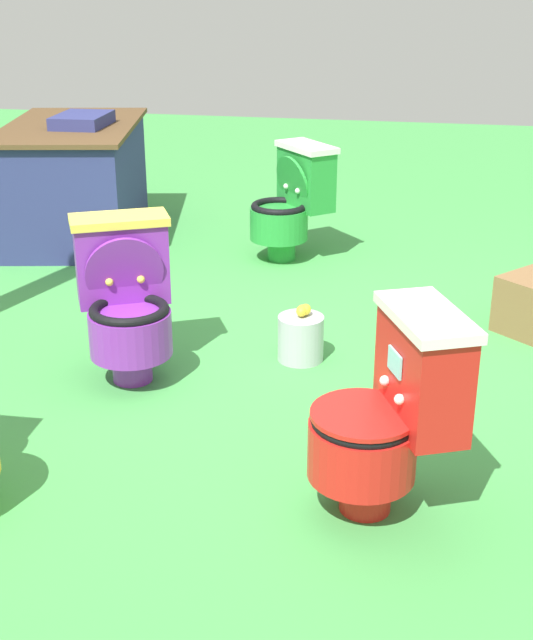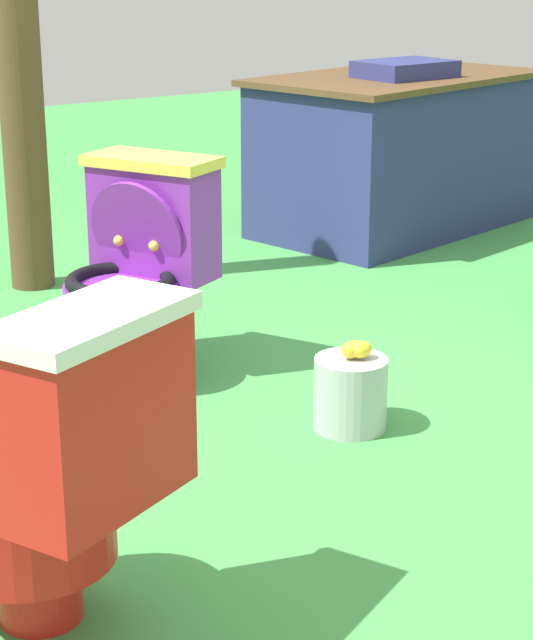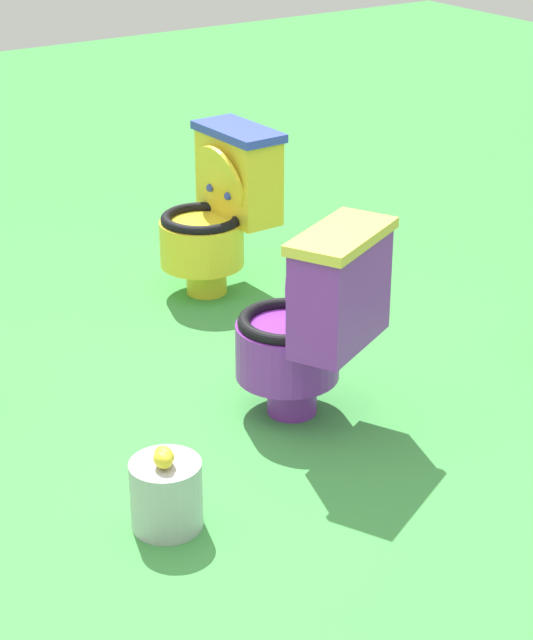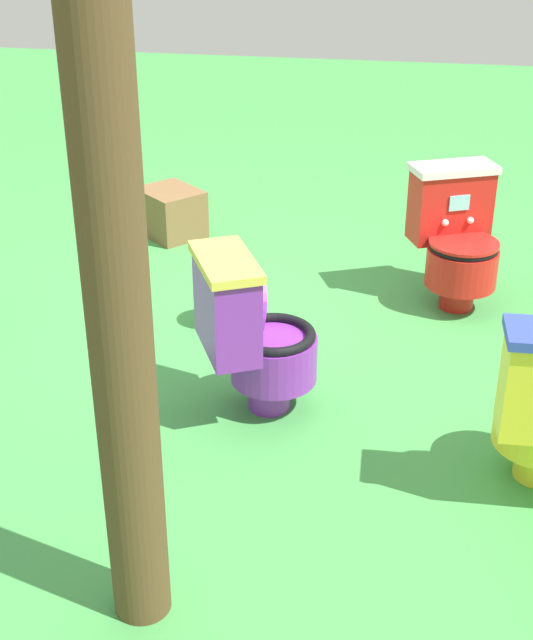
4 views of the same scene
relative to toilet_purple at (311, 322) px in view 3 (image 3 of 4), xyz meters
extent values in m
plane|color=#429947|center=(0.31, -0.63, -0.37)|extent=(14.00, 14.00, 0.00)
cylinder|color=purple|center=(-0.07, -0.03, -0.30)|extent=(0.24, 0.24, 0.14)
cylinder|color=purple|center=(-0.08, -0.04, -0.13)|extent=(0.50, 0.50, 0.20)
torus|color=black|center=(-0.08, -0.04, -0.02)|extent=(0.47, 0.47, 0.04)
cylinder|color=#EACC4C|center=(-0.08, -0.04, -0.07)|extent=(0.32, 0.32, 0.01)
cube|color=purple|center=(0.10, 0.05, 0.13)|extent=(0.35, 0.45, 0.37)
cube|color=#EACC4C|center=(0.10, 0.05, 0.33)|extent=(0.38, 0.48, 0.04)
cube|color=#8CE0E5|center=(0.01, 0.00, 0.18)|extent=(0.06, 0.10, 0.08)
cylinder|color=purple|center=(0.01, 0.00, 0.12)|extent=(0.24, 0.35, 0.35)
sphere|color=#EACC4C|center=(0.03, -0.06, 0.08)|extent=(0.04, 0.04, 0.04)
sphere|color=#EACC4C|center=(-0.03, 0.06, 0.08)|extent=(0.04, 0.04, 0.04)
cylinder|color=yellow|center=(-1.17, 0.27, -0.30)|extent=(0.19, 0.19, 0.14)
cylinder|color=yellow|center=(-1.17, 0.25, -0.13)|extent=(0.38, 0.38, 0.20)
torus|color=black|center=(-1.17, 0.25, -0.02)|extent=(0.37, 0.37, 0.04)
cylinder|color=#3347B2|center=(-1.17, 0.25, -0.07)|extent=(0.25, 0.25, 0.01)
cube|color=yellow|center=(-1.17, 0.45, 0.13)|extent=(0.42, 0.21, 0.37)
cube|color=#3347B2|center=(-1.17, 0.45, 0.33)|extent=(0.44, 0.23, 0.04)
cube|color=#8CE0E5|center=(-1.17, 0.35, 0.18)|extent=(0.11, 0.01, 0.08)
cylinder|color=yellow|center=(-1.17, 0.35, 0.12)|extent=(0.35, 0.10, 0.35)
sphere|color=#3347B2|center=(-1.10, 0.35, 0.08)|extent=(0.04, 0.04, 0.04)
sphere|color=#3347B2|center=(-1.24, 0.34, 0.08)|extent=(0.04, 0.04, 0.04)
cylinder|color=#B7B7BF|center=(0.30, -0.75, -0.26)|extent=(0.22, 0.22, 0.22)
ellipsoid|color=yellow|center=(0.30, -0.75, -0.12)|extent=(0.07, 0.05, 0.05)
ellipsoid|color=yellow|center=(0.33, -0.77, -0.12)|extent=(0.07, 0.05, 0.05)
ellipsoid|color=yellow|center=(0.31, -0.75, -0.12)|extent=(0.07, 0.05, 0.05)
camera|label=1|loc=(-3.43, -1.32, 1.38)|focal=48.42mm
camera|label=2|loc=(-1.68, -3.20, 1.01)|focal=63.90mm
camera|label=3|loc=(2.87, -2.09, 1.65)|focal=63.76mm
camera|label=4|loc=(-0.63, 3.20, 1.75)|focal=50.23mm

